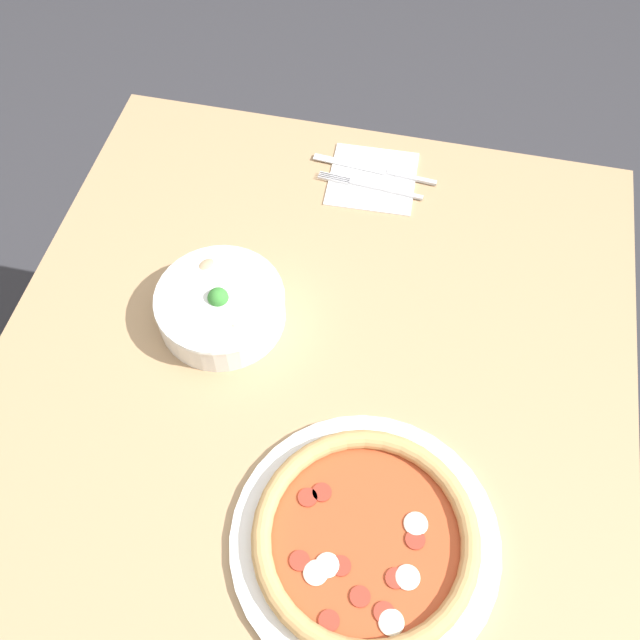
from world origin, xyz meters
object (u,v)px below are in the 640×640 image
Objects in this scene: fork at (371,186)px; knife at (380,171)px; bowl at (221,305)px; pizza at (365,539)px.

fork is 0.84× the size of knife.
bowl is 0.41m from knife.
bowl reaches higher than fork.
bowl is 0.37m from fork.
pizza is 0.66m from knife.
bowl is at bearing 67.08° from knife.
fork is at bearing -29.44° from bowl.
bowl is at bearing 43.41° from pizza.
knife is (0.04, -0.01, -0.00)m from fork.
bowl is at bearing 65.17° from fork.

